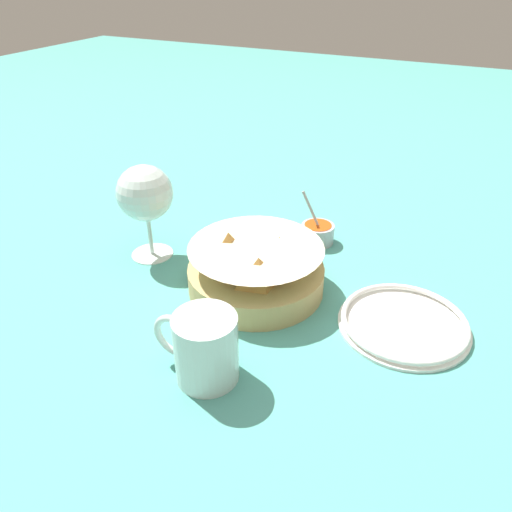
{
  "coord_description": "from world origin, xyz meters",
  "views": [
    {
      "loc": [
        -0.32,
        0.59,
        0.46
      ],
      "look_at": [
        -0.04,
        0.01,
        0.06
      ],
      "focal_mm": 35.0,
      "sensor_mm": 36.0,
      "label": 1
    }
  ],
  "objects_px": {
    "sauce_cup": "(317,232)",
    "wine_glass": "(145,196)",
    "food_basket": "(256,270)",
    "side_plate": "(405,321)",
    "beer_mug": "(205,350)"
  },
  "relations": [
    {
      "from": "food_basket",
      "to": "sauce_cup",
      "type": "relative_size",
      "value": 2.21
    },
    {
      "from": "wine_glass",
      "to": "side_plate",
      "type": "height_order",
      "value": "wine_glass"
    },
    {
      "from": "food_basket",
      "to": "sauce_cup",
      "type": "xyz_separation_m",
      "value": [
        -0.04,
        -0.18,
        -0.02
      ]
    },
    {
      "from": "food_basket",
      "to": "sauce_cup",
      "type": "bearing_deg",
      "value": -101.01
    },
    {
      "from": "sauce_cup",
      "to": "side_plate",
      "type": "height_order",
      "value": "sauce_cup"
    },
    {
      "from": "sauce_cup",
      "to": "wine_glass",
      "type": "bearing_deg",
      "value": 34.45
    },
    {
      "from": "side_plate",
      "to": "sauce_cup",
      "type": "bearing_deg",
      "value": -41.05
    },
    {
      "from": "food_basket",
      "to": "wine_glass",
      "type": "distance_m",
      "value": 0.23
    },
    {
      "from": "food_basket",
      "to": "wine_glass",
      "type": "bearing_deg",
      "value": -3.85
    },
    {
      "from": "wine_glass",
      "to": "beer_mug",
      "type": "bearing_deg",
      "value": 138.43
    },
    {
      "from": "side_plate",
      "to": "food_basket",
      "type": "bearing_deg",
      "value": 3.35
    },
    {
      "from": "side_plate",
      "to": "beer_mug",
      "type": "bearing_deg",
      "value": 45.88
    },
    {
      "from": "sauce_cup",
      "to": "wine_glass",
      "type": "distance_m",
      "value": 0.31
    },
    {
      "from": "sauce_cup",
      "to": "wine_glass",
      "type": "height_order",
      "value": "wine_glass"
    },
    {
      "from": "food_basket",
      "to": "side_plate",
      "type": "distance_m",
      "value": 0.23
    }
  ]
}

